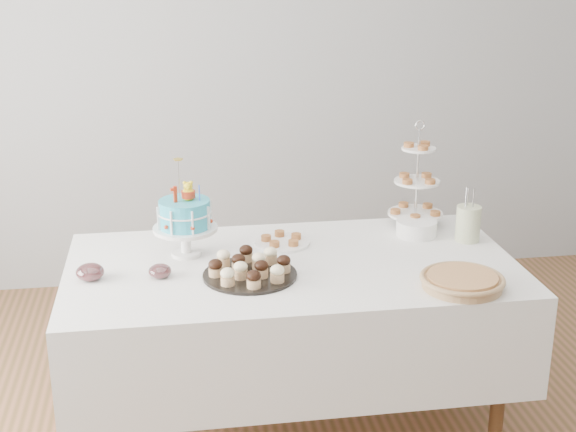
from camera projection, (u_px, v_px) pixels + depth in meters
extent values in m
cube|color=#A2A4A7|center=(248.00, 68.00, 4.83)|extent=(5.00, 0.04, 2.70)
cube|color=white|center=(292.00, 311.00, 3.50)|extent=(1.92, 1.02, 0.45)
cylinder|color=#56381D|center=(99.00, 415.00, 3.11)|extent=(0.06, 0.06, 0.67)
cylinder|color=#56381D|center=(500.00, 381.00, 3.34)|extent=(0.06, 0.06, 0.67)
cylinder|color=#56381D|center=(109.00, 329.00, 3.80)|extent=(0.06, 0.06, 0.67)
cylinder|color=#56381D|center=(441.00, 306.00, 4.04)|extent=(0.06, 0.06, 0.67)
cylinder|color=#2FB1CF|center=(185.00, 214.00, 3.46)|extent=(0.22, 0.22, 0.12)
torus|color=white|center=(185.00, 212.00, 3.45)|extent=(0.23, 0.23, 0.01)
cube|color=#B92E13|center=(175.00, 194.00, 3.40)|extent=(0.02, 0.02, 0.07)
cylinder|color=blue|center=(199.00, 193.00, 3.42)|extent=(0.01, 0.01, 0.07)
cylinder|color=silver|center=(179.00, 180.00, 3.43)|extent=(0.00, 0.00, 0.17)
cylinder|color=gold|center=(178.00, 159.00, 3.40)|extent=(0.04, 0.04, 0.01)
cylinder|color=black|center=(250.00, 275.00, 3.29)|extent=(0.39, 0.39, 0.01)
ellipsoid|color=black|center=(231.00, 263.00, 3.26)|extent=(0.06, 0.06, 0.04)
ellipsoid|color=beige|center=(268.00, 261.00, 3.28)|extent=(0.06, 0.06, 0.04)
cylinder|color=tan|center=(462.00, 283.00, 3.18)|extent=(0.32, 0.32, 0.04)
cylinder|color=#AA7142|center=(462.00, 278.00, 3.17)|extent=(0.28, 0.28, 0.02)
torus|color=tan|center=(462.00, 279.00, 3.17)|extent=(0.34, 0.34, 0.02)
cylinder|color=silver|center=(417.00, 178.00, 3.82)|extent=(0.01, 0.01, 0.47)
cylinder|color=white|center=(415.00, 213.00, 3.88)|extent=(0.27, 0.27, 0.01)
cylinder|color=white|center=(417.00, 181.00, 3.83)|extent=(0.22, 0.22, 0.01)
cylinder|color=white|center=(419.00, 149.00, 3.77)|extent=(0.16, 0.16, 0.01)
torus|color=silver|center=(420.00, 125.00, 3.74)|extent=(0.05, 0.01, 0.05)
cylinder|color=white|center=(416.00, 228.00, 3.74)|extent=(0.19, 0.19, 0.07)
cylinder|color=white|center=(282.00, 243.00, 3.64)|extent=(0.25, 0.25, 0.01)
ellipsoid|color=silver|center=(90.00, 272.00, 3.25)|extent=(0.11, 0.11, 0.07)
cylinder|color=#61080C|center=(90.00, 273.00, 3.25)|extent=(0.08, 0.08, 0.03)
ellipsoid|color=silver|center=(160.00, 271.00, 3.28)|extent=(0.09, 0.09, 0.06)
cylinder|color=#61080C|center=(160.00, 272.00, 3.28)|extent=(0.07, 0.07, 0.03)
cylinder|color=white|center=(468.00, 224.00, 3.67)|extent=(0.11, 0.11, 0.16)
cylinder|color=white|center=(479.00, 219.00, 3.68)|extent=(0.01, 0.01, 0.09)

